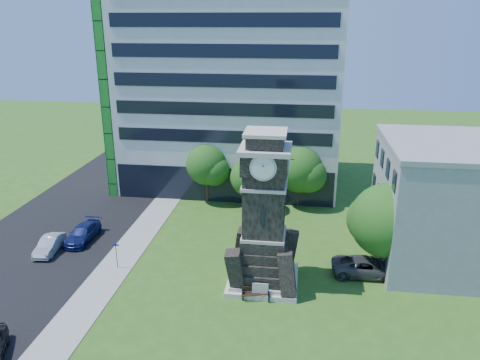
# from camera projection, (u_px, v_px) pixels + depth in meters

# --- Properties ---
(ground) EXTENTS (160.00, 160.00, 0.00)m
(ground) POSITION_uv_depth(u_px,v_px,m) (221.00, 293.00, 35.50)
(ground) COLOR #2E5819
(ground) RESTS_ON ground
(sidewalk) EXTENTS (3.00, 70.00, 0.06)m
(sidewalk) POSITION_uv_depth(u_px,v_px,m) (126.00, 253.00, 41.40)
(sidewalk) COLOR gray
(sidewalk) RESTS_ON ground
(street) EXTENTS (14.00, 80.00, 0.02)m
(street) POSITION_uv_depth(u_px,v_px,m) (36.00, 248.00, 42.50)
(street) COLOR black
(street) RESTS_ON ground
(clock_tower) EXTENTS (5.40, 5.40, 12.22)m
(clock_tower) POSITION_uv_depth(u_px,v_px,m) (264.00, 221.00, 35.26)
(clock_tower) COLOR beige
(clock_tower) RESTS_ON ground
(office_tall) EXTENTS (26.20, 15.11, 28.60)m
(office_tall) POSITION_uv_depth(u_px,v_px,m) (231.00, 68.00, 55.46)
(office_tall) COLOR silver
(office_tall) RESTS_ON ground
(office_low) EXTENTS (15.20, 12.20, 10.40)m
(office_low) POSITION_uv_depth(u_px,v_px,m) (474.00, 204.00, 38.72)
(office_low) COLOR #929598
(office_low) RESTS_ON ground
(car_street_mid) EXTENTS (1.80, 4.24, 1.36)m
(car_street_mid) POSITION_uv_depth(u_px,v_px,m) (49.00, 245.00, 41.55)
(car_street_mid) COLOR #ADB0B5
(car_street_mid) RESTS_ON ground
(car_street_north) EXTENTS (2.09, 5.00, 1.44)m
(car_street_north) POSITION_uv_depth(u_px,v_px,m) (83.00, 233.00, 43.69)
(car_street_north) COLOR #121B50
(car_street_north) RESTS_ON ground
(car_east_lot) EXTENTS (5.65, 2.79, 1.54)m
(car_east_lot) POSITION_uv_depth(u_px,v_px,m) (366.00, 267.00, 37.71)
(car_east_lot) COLOR #454549
(car_east_lot) RESTS_ON ground
(park_bench) EXTENTS (2.04, 0.54, 1.05)m
(park_bench) POSITION_uv_depth(u_px,v_px,m) (256.00, 293.00, 34.49)
(park_bench) COLOR black
(park_bench) RESTS_ON ground
(street_sign) EXTENTS (0.55, 0.05, 2.28)m
(street_sign) POSITION_uv_depth(u_px,v_px,m) (116.00, 253.00, 38.56)
(street_sign) COLOR black
(street_sign) RESTS_ON ground
(tree_nw) EXTENTS (5.04, 4.58, 6.65)m
(tree_nw) POSITION_uv_depth(u_px,v_px,m) (207.00, 166.00, 52.05)
(tree_nw) COLOR #332114
(tree_nw) RESTS_ON ground
(tree_nc) EXTENTS (4.67, 4.25, 5.90)m
(tree_nc) POSITION_uv_depth(u_px,v_px,m) (251.00, 179.00, 49.72)
(tree_nc) COLOR #332114
(tree_nc) RESTS_ON ground
(tree_ne) EXTENTS (5.67, 5.16, 6.82)m
(tree_ne) POSITION_uv_depth(u_px,v_px,m) (300.00, 171.00, 50.86)
(tree_ne) COLOR #332114
(tree_ne) RESTS_ON ground
(tree_east) EXTENTS (6.63, 6.03, 7.53)m
(tree_east) POSITION_uv_depth(u_px,v_px,m) (389.00, 223.00, 37.19)
(tree_east) COLOR #332114
(tree_east) RESTS_ON ground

